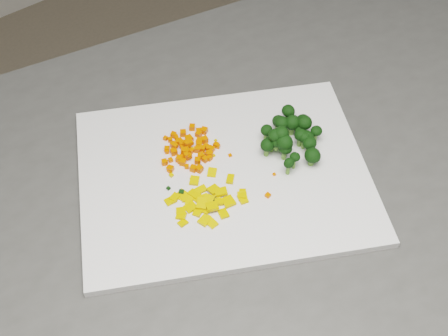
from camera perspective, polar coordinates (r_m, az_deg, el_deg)
counter_block at (r=1.27m, az=1.87°, el=-13.22°), size 1.17×0.92×0.90m
cutting_board at (r=0.88m, az=0.00°, el=-0.65°), size 0.50×0.47×0.01m
carrot_pile at (r=0.90m, az=-3.39°, el=2.08°), size 0.09×0.09×0.03m
pepper_pile at (r=0.84m, az=-1.56°, el=-2.71°), size 0.10×0.10×0.01m
broccoli_pile at (r=0.89m, az=5.59°, el=2.96°), size 0.11×0.11×0.05m
carrot_cube_0 at (r=0.91m, az=-5.24°, el=1.73°), size 0.01×0.01×0.01m
carrot_cube_1 at (r=0.91m, az=-0.56°, el=1.99°), size 0.01×0.01×0.01m
carrot_cube_2 at (r=0.92m, az=-3.20°, el=2.79°), size 0.01×0.01×0.01m
carrot_cube_3 at (r=0.89m, az=-2.43°, el=0.68°), size 0.01×0.01×0.01m
carrot_cube_4 at (r=0.89m, az=-3.88°, el=0.95°), size 0.01×0.01×0.01m
carrot_cube_5 at (r=0.90m, az=-1.98°, el=1.76°), size 0.01×0.01×0.01m
carrot_cube_6 at (r=0.90m, az=-3.46°, el=2.28°), size 0.01×0.01×0.01m
carrot_cube_7 at (r=0.90m, az=-2.40°, el=1.72°), size 0.01×0.01×0.01m
carrot_cube_8 at (r=0.89m, az=-3.69°, el=1.61°), size 0.01×0.01×0.01m
carrot_cube_9 at (r=0.92m, az=-3.08°, el=2.63°), size 0.01×0.01×0.01m
carrot_cube_10 at (r=0.89m, az=-2.21°, el=1.06°), size 0.01×0.01×0.01m
carrot_cube_11 at (r=0.88m, az=-2.27°, el=-0.10°), size 0.01×0.01×0.01m
carrot_cube_12 at (r=0.89m, az=-1.74°, el=0.80°), size 0.01×0.01×0.01m
carrot_cube_13 at (r=0.91m, az=-3.83°, el=2.21°), size 0.01×0.01×0.01m
carrot_cube_14 at (r=0.89m, az=-3.78°, el=0.53°), size 0.01×0.01×0.01m
carrot_cube_15 at (r=0.92m, az=-4.95°, el=2.59°), size 0.01×0.01×0.01m
carrot_cube_16 at (r=0.89m, az=-2.08°, el=1.14°), size 0.01×0.01×0.01m
carrot_cube_17 at (r=0.91m, az=-3.21°, el=2.46°), size 0.01×0.01×0.01m
carrot_cube_18 at (r=0.89m, az=-3.51°, el=1.58°), size 0.01×0.01×0.01m
carrot_cube_19 at (r=0.90m, az=-1.13°, el=1.74°), size 0.01×0.01×0.01m
carrot_cube_20 at (r=0.90m, az=-4.47°, el=2.02°), size 0.01×0.01×0.01m
carrot_cube_21 at (r=0.92m, az=-3.76°, el=3.20°), size 0.01×0.01×0.01m
carrot_cube_22 at (r=0.91m, az=-4.62°, el=2.09°), size 0.01×0.01×0.01m
carrot_cube_23 at (r=0.92m, az=-5.37°, el=2.73°), size 0.01×0.01×0.01m
carrot_cube_24 at (r=0.89m, az=-4.91°, el=0.73°), size 0.01×0.01×0.01m
carrot_cube_25 at (r=0.91m, az=-1.62°, el=2.03°), size 0.01×0.01×0.01m
carrot_cube_26 at (r=0.89m, az=-5.47°, el=0.53°), size 0.01×0.01×0.01m
carrot_cube_27 at (r=0.88m, az=-4.92°, el=-0.08°), size 0.01×0.01×0.01m
carrot_cube_28 at (r=0.91m, az=-3.54°, el=2.14°), size 0.01×0.01×0.01m
carrot_cube_29 at (r=0.88m, az=-5.05°, el=-0.00°), size 0.01×0.01×0.01m
carrot_cube_30 at (r=0.89m, az=-1.33°, el=1.30°), size 0.01×0.01×0.01m
carrot_cube_31 at (r=0.93m, az=-2.30°, el=3.37°), size 0.01×0.01×0.01m
carrot_cube_32 at (r=0.90m, az=-5.23°, el=1.52°), size 0.01×0.01×0.01m
carrot_cube_33 at (r=0.89m, az=-4.11°, el=0.84°), size 0.01×0.01×0.01m
carrot_cube_34 at (r=0.89m, az=-3.21°, el=1.09°), size 0.01×0.01×0.01m
carrot_cube_35 at (r=0.90m, az=-3.34°, el=2.26°), size 0.01×0.01×0.01m
carrot_cube_36 at (r=0.89m, az=-1.35°, el=0.93°), size 0.01×0.01×0.01m
carrot_cube_37 at (r=0.90m, az=-3.01°, el=1.56°), size 0.01×0.01×0.01m
carrot_cube_38 at (r=0.91m, az=-0.71°, el=2.12°), size 0.01×0.01×0.01m
carrot_cube_39 at (r=0.89m, az=-5.43°, el=0.52°), size 0.01×0.01×0.01m
carrot_cube_40 at (r=0.91m, az=-4.18°, el=2.40°), size 0.01×0.01×0.01m
carrot_cube_41 at (r=0.91m, az=-2.29°, el=2.17°), size 0.01×0.01×0.01m
carrot_cube_42 at (r=0.90m, az=-1.43°, el=1.81°), size 0.01×0.01×0.01m
carrot_cube_43 at (r=0.92m, az=-3.37°, el=2.74°), size 0.01×0.01×0.01m
carrot_cube_44 at (r=0.91m, az=-3.73°, el=2.26°), size 0.01×0.01×0.01m
carrot_cube_45 at (r=0.90m, az=-2.54°, el=1.72°), size 0.01×0.01×0.01m
carrot_cube_46 at (r=0.90m, az=-4.61°, el=1.49°), size 0.01×0.01×0.01m
carrot_cube_47 at (r=0.90m, az=-1.54°, el=1.29°), size 0.01×0.01×0.01m
carrot_cube_48 at (r=0.92m, az=-4.50°, el=2.91°), size 0.01×0.01×0.01m
carrot_cube_49 at (r=0.91m, az=-3.82°, el=1.91°), size 0.01×0.01×0.01m
carrot_cube_50 at (r=0.88m, az=-3.42°, el=0.13°), size 0.01×0.01×0.01m
carrot_cube_51 at (r=0.91m, az=-4.06°, el=2.46°), size 0.01×0.01×0.01m
carrot_cube_52 at (r=0.88m, az=-2.82°, el=-0.05°), size 0.01×0.01×0.01m
carrot_cube_53 at (r=0.89m, az=-1.33°, el=1.14°), size 0.01×0.01×0.01m
carrot_cube_54 at (r=0.91m, az=-2.26°, el=2.46°), size 0.01×0.01×0.01m
carrot_cube_55 at (r=0.93m, az=-1.83°, el=3.44°), size 0.01×0.01×0.01m
carrot_cube_56 at (r=0.89m, az=-3.31°, el=1.12°), size 0.01×0.01×0.01m
carrot_cube_57 at (r=0.89m, az=-3.72°, el=1.05°), size 0.01×0.01×0.01m
carrot_cube_58 at (r=0.91m, az=-1.99°, el=2.44°), size 0.01×0.01×0.01m
carrot_cube_59 at (r=0.92m, az=-4.64°, el=3.06°), size 0.01×0.01×0.01m
carrot_cube_60 at (r=0.91m, az=-3.22°, el=2.14°), size 0.01×0.01×0.01m
carrot_cube_61 at (r=0.90m, az=-3.55°, el=2.27°), size 0.01×0.01×0.01m
carrot_cube_62 at (r=0.89m, az=-3.45°, el=1.20°), size 0.01×0.01×0.01m
carrot_cube_63 at (r=0.92m, az=-4.36°, el=2.79°), size 0.01×0.01×0.01m
carrot_cube_64 at (r=0.91m, az=-0.76°, el=2.18°), size 0.01×0.01×0.01m
carrot_cube_65 at (r=0.92m, az=-2.34°, el=3.10°), size 0.01×0.01×0.01m
carrot_cube_66 at (r=0.93m, az=-2.93°, el=3.74°), size 0.01×0.01×0.01m
carrot_cube_67 at (r=0.89m, az=-3.97°, el=0.60°), size 0.01×0.01×0.01m
carrot_cube_68 at (r=0.91m, az=-1.78°, el=2.61°), size 0.01×0.01×0.01m
carrot_cube_69 at (r=0.90m, az=-3.01°, el=2.30°), size 0.01×0.01×0.01m
pepper_chunk_0 at (r=0.85m, az=-0.94°, el=-1.96°), size 0.02×0.02×0.01m
pepper_chunk_1 at (r=0.85m, az=-2.76°, el=-2.40°), size 0.02×0.02×0.01m
pepper_chunk_2 at (r=0.85m, az=-3.91°, el=-2.47°), size 0.02×0.02×0.00m
pepper_chunk_3 at (r=0.83m, az=-1.10°, el=-3.54°), size 0.02×0.02×0.01m
pepper_chunk_4 at (r=0.84m, az=-1.74°, el=-3.69°), size 0.02×0.02×0.00m
pepper_chunk_5 at (r=0.85m, az=-3.23°, el=-2.94°), size 0.02×0.02×0.00m
pepper_chunk_6 at (r=0.83m, az=-3.94°, el=-4.39°), size 0.02×0.02×0.01m
pepper_chunk_7 at (r=0.86m, az=-2.11°, el=-1.99°), size 0.02×0.01×0.01m
pepper_chunk_8 at (r=0.85m, az=-3.50°, el=-2.68°), size 0.02×0.02×0.00m
pepper_chunk_9 at (r=0.82m, az=-1.78°, el=-4.82°), size 0.02×0.02×0.00m
pepper_chunk_10 at (r=0.85m, az=-2.52°, el=-2.72°), size 0.01×0.02×0.01m
pepper_chunk_11 at (r=0.84m, az=-2.07°, el=-3.24°), size 0.02×0.02×0.01m
pepper_chunk_12 at (r=0.85m, az=-0.46°, el=-2.35°), size 0.02×0.01×0.01m
pepper_chunk_13 at (r=0.87m, az=0.58°, el=-1.00°), size 0.02×0.02×0.01m
pepper_chunk_14 at (r=0.85m, az=-0.28°, el=-2.19°), size 0.02×0.02×0.01m
pepper_chunk_15 at (r=0.83m, az=-1.66°, el=-4.74°), size 0.02×0.02×0.01m
pepper_chunk_16 at (r=0.84m, az=0.40°, el=-3.08°), size 0.02×0.02×0.01m
pepper_chunk_17 at (r=0.84m, az=-0.47°, el=-3.11°), size 0.02×0.02×0.01m
pepper_chunk_18 at (r=0.87m, az=-2.72°, el=-1.16°), size 0.02×0.02×0.00m
pepper_chunk_19 at (r=0.82m, az=-3.79°, el=-5.03°), size 0.01×0.01×0.00m
pepper_chunk_20 at (r=0.84m, az=-1.46°, el=-2.85°), size 0.02×0.02×0.01m
pepper_chunk_21 at (r=0.85m, az=-4.93°, el=-3.00°), size 0.02×0.01×0.00m
pepper_chunk_22 at (r=0.84m, az=-3.96°, el=-3.99°), size 0.02×0.02×0.01m
pepper_chunk_23 at (r=0.85m, az=-4.51°, el=-2.69°), size 0.02×0.02×0.01m
pepper_chunk_24 at (r=0.82m, az=-1.18°, el=-5.01°), size 0.01×0.02×0.01m
pepper_chunk_25 at (r=0.83m, az=-2.40°, el=-4.03°), size 0.02×0.02×0.01m
pepper_chunk_26 at (r=0.84m, az=-3.08°, el=-3.59°), size 0.02×0.02×0.01m
pepper_chunk_27 at (r=0.83m, az=-0.06°, el=-4.19°), size 0.02×0.02×0.01m
pepper_chunk_28 at (r=0.85m, az=1.69°, el=-2.58°), size 0.02×0.02×0.01m
pepper_chunk_29 at (r=0.85m, az=1.70°, el=-2.40°), size 0.02×0.02×0.01m
pepper_chunk_30 at (r=0.85m, az=-2.13°, el=-2.83°), size 0.02×0.01×0.00m
pepper_chunk_31 at (r=0.85m, az=1.73°, el=-2.83°), size 0.02×0.02×0.00m
pepper_chunk_32 at (r=0.88m, az=-1.11°, el=-0.41°), size 0.02×0.02×0.01m
broccoli_floret_0 at (r=0.94m, az=5.82°, el=4.88°), size 0.03×0.03×0.03m
broccoli_floret_1 at (r=0.92m, az=6.20°, el=3.85°), size 0.03×0.03×0.03m
broccoli_floret_2 at (r=0.88m, az=6.43°, el=0.64°), size 0.02×0.02×0.03m
broccoli_floret_3 at (r=0.90m, az=5.23°, el=2.18°), size 0.02×0.02×0.03m
broccoli_floret_4 at (r=0.87m, az=5.89°, el=0.10°), size 0.02×0.02×0.03m
broccoli_floret_5 at (r=0.92m, az=7.29°, el=3.77°), size 0.03×0.03×0.03m
broccoli_floret_6 at (r=0.88m, az=5.46°, el=2.16°), size 0.03×0.03×0.03m
broccoli_floret_7 at (r=0.89m, az=5.54°, el=1.51°), size 0.03×0.03×0.03m
broccoli_floret_8 at (r=0.89m, az=8.02°, el=0.93°), size 0.03×0.03×0.03m
broccoli_floret_9 at (r=0.90m, az=4.38°, el=2.20°), size 0.03×0.03×0.03m
broccoli_floret_10 at (r=0.91m, az=6.95°, el=2.70°), size 0.03×0.03×0.03m
broccoli_floret_11 at (r=0.92m, az=6.92°, el=3.23°), size 0.02×0.02×0.02m
broccoli_floret_12 at (r=0.90m, az=7.76°, el=2.02°), size 0.03×0.03×0.03m
broccoli_floret_13 at (r=0.88m, az=4.62°, el=2.70°), size 0.03×0.03×0.03m
broccoli_floret_14 at (r=0.92m, az=5.19°, el=3.80°), size 0.03×0.03×0.03m
broccoli_floret_15 at (r=0.93m, az=7.22°, el=4.07°), size 0.03×0.03×0.03m
broccoli_floret_16 at (r=0.89m, az=5.18°, el=2.81°), size 0.03×0.03×0.03m
broccoli_floret_17 at (r=0.91m, az=7.47°, el=2.57°), size 0.03×0.03×0.03m
broccoli_floret_18 at (r=0.91m, az=7.30°, el=2.46°), size 0.02×0.02×0.03m
broccoli_floret_19 at (r=0.89m, az=3.91°, el=1.82°), size 0.03×0.03×0.03m
broccoli_floret_20 at (r=0.89m, az=4.83°, el=2.19°), size 0.02×0.02×0.02m
broccoli_floret_21 at (r=0.93m, az=4.94°, el=4.09°), size 0.02×0.02×0.02m
broccoli_floret_22 at (r=0.92m, az=8.35°, el=3.04°), size 0.02×0.02×0.03m
broccoli_floret_23 at (r=0.91m, az=3.86°, el=3.13°), size 0.02×0.02×0.03m
stray_bit_0 at (r=0.84m, az=-0.82°, el=-2.97°), size 0.01×0.01×0.00m
stray_bit_1 at (r=0.90m, az=0.56°, el=1.17°), size 0.01×0.01×0.00m
stray_bit_2 at (r=0.92m, az=-0.76°, el=2.54°), size 0.00×0.00×0.00m
stray_bit_3 at (r=0.88m, az=4.61°, el=-0.58°), size 0.00×0.00×0.00m
stray_bit_4 at (r=0.88m, az=-2.26°, el=0.10°), size 0.01×0.01×0.00m
stray_bit_5 at (r=0.88m, az=-4.94°, el=-0.30°), size 0.01×0.01×0.00m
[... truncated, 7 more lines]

